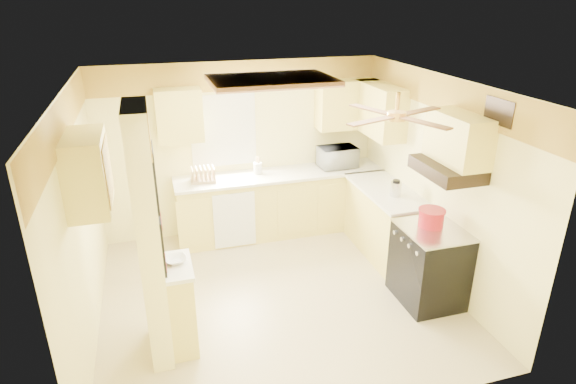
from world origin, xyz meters
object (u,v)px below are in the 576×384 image
object	(u,v)px
stove	(429,265)
bowl	(176,260)
kettle	(396,188)
dutch_oven	(431,218)
microwave	(338,157)

from	to	relation	value
stove	bowl	bearing A→B (deg)	178.99
stove	kettle	world-z (taller)	kettle
bowl	kettle	xyz separation A→B (m)	(2.82, 0.88, 0.07)
stove	dutch_oven	distance (m)	0.56
stove	dutch_oven	xyz separation A→B (m)	(0.01, 0.09, 0.56)
microwave	bowl	distance (m)	3.30
stove	dutch_oven	world-z (taller)	dutch_oven
stove	bowl	distance (m)	2.85
bowl	kettle	bearing A→B (deg)	17.30
dutch_oven	kettle	size ratio (longest dim) A/B	1.41
bowl	kettle	world-z (taller)	kettle
bowl	dutch_oven	world-z (taller)	dutch_oven
microwave	kettle	bearing A→B (deg)	101.23
microwave	bowl	world-z (taller)	microwave
dutch_oven	microwave	bearing A→B (deg)	97.99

